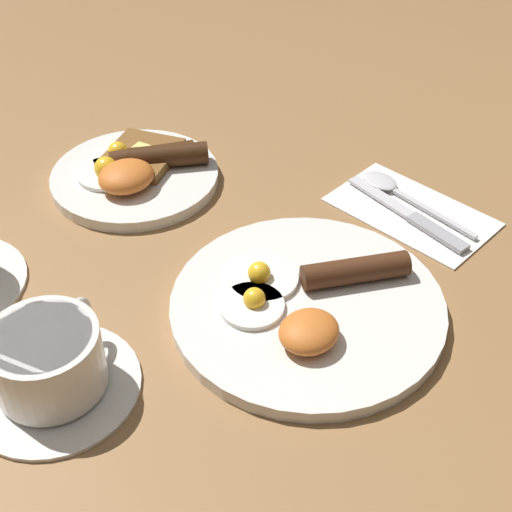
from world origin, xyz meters
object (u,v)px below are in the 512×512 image
(breakfast_plate_far, at_px, (136,171))
(knife, at_px, (412,216))
(spoon, at_px, (391,187))
(breakfast_plate_near, at_px, (307,305))
(teacup_near, at_px, (49,365))

(breakfast_plate_far, bearing_deg, knife, -56.55)
(knife, relative_size, spoon, 1.05)
(breakfast_plate_far, relative_size, spoon, 1.23)
(breakfast_plate_near, xyz_separation_m, spoon, (0.23, 0.08, -0.00))
(breakfast_plate_far, xyz_separation_m, knife, (0.19, -0.29, -0.01))
(breakfast_plate_far, xyz_separation_m, teacup_near, (-0.25, -0.22, 0.02))
(breakfast_plate_near, height_order, breakfast_plate_far, breakfast_plate_far)
(breakfast_plate_near, distance_m, spoon, 0.24)
(breakfast_plate_far, bearing_deg, breakfast_plate_near, -91.92)
(breakfast_plate_far, bearing_deg, spoon, -47.26)
(breakfast_plate_near, bearing_deg, knife, 6.50)
(breakfast_plate_far, distance_m, spoon, 0.32)
(teacup_near, bearing_deg, breakfast_plate_far, 41.81)
(teacup_near, relative_size, spoon, 0.93)
(teacup_near, distance_m, knife, 0.45)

